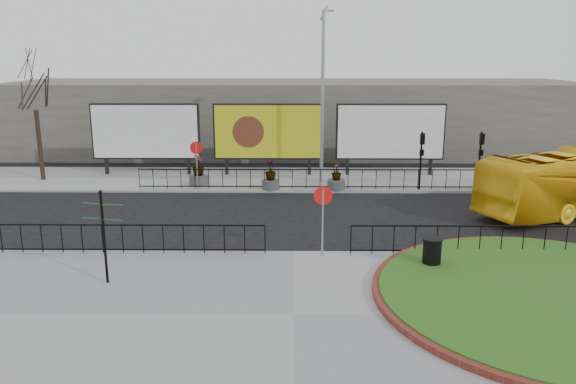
{
  "coord_description": "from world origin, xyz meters",
  "views": [
    {
      "loc": [
        0.0,
        -18.91,
        7.0
      ],
      "look_at": [
        -0.22,
        1.9,
        1.82
      ],
      "focal_mm": 35.0,
      "sensor_mm": 36.0,
      "label": 1
    }
  ],
  "objects_px": {
    "litter_bin": "(432,254)",
    "planter_c": "(336,180)",
    "planter_b": "(271,178)",
    "fingerpost_sign": "(103,228)",
    "lamp_post": "(323,95)",
    "planter_a": "(199,174)",
    "billboard_mid": "(268,132)"
  },
  "relations": [
    {
      "from": "planter_a",
      "to": "planter_b",
      "type": "distance_m",
      "value": 3.97
    },
    {
      "from": "lamp_post",
      "to": "planter_a",
      "type": "relative_size",
      "value": 5.7
    },
    {
      "from": "fingerpost_sign",
      "to": "litter_bin",
      "type": "xyz_separation_m",
      "value": [
        10.23,
        1.21,
        -1.24
      ]
    },
    {
      "from": "planter_a",
      "to": "fingerpost_sign",
      "type": "bearing_deg",
      "value": -92.83
    },
    {
      "from": "billboard_mid",
      "to": "lamp_post",
      "type": "relative_size",
      "value": 0.67
    },
    {
      "from": "planter_a",
      "to": "billboard_mid",
      "type": "bearing_deg",
      "value": 37.3
    },
    {
      "from": "planter_b",
      "to": "fingerpost_sign",
      "type": "bearing_deg",
      "value": -110.24
    },
    {
      "from": "billboard_mid",
      "to": "lamp_post",
      "type": "distance_m",
      "value": 4.23
    },
    {
      "from": "planter_c",
      "to": "litter_bin",
      "type": "bearing_deg",
      "value": -78.26
    },
    {
      "from": "fingerpost_sign",
      "to": "planter_b",
      "type": "distance_m",
      "value": 13.14
    },
    {
      "from": "billboard_mid",
      "to": "planter_b",
      "type": "height_order",
      "value": "billboard_mid"
    },
    {
      "from": "billboard_mid",
      "to": "fingerpost_sign",
      "type": "xyz_separation_m",
      "value": [
        -4.23,
        -15.85,
        -0.71
      ]
    },
    {
      "from": "litter_bin",
      "to": "planter_c",
      "type": "xyz_separation_m",
      "value": [
        -2.3,
        11.07,
        -0.05
      ]
    },
    {
      "from": "litter_bin",
      "to": "planter_b",
      "type": "xyz_separation_m",
      "value": [
        -5.7,
        11.07,
        0.05
      ]
    },
    {
      "from": "litter_bin",
      "to": "fingerpost_sign",
      "type": "bearing_deg",
      "value": -173.25
    },
    {
      "from": "billboard_mid",
      "to": "planter_a",
      "type": "bearing_deg",
      "value": -142.7
    },
    {
      "from": "billboard_mid",
      "to": "planter_c",
      "type": "height_order",
      "value": "billboard_mid"
    },
    {
      "from": "lamp_post",
      "to": "litter_bin",
      "type": "distance_m",
      "value": 13.67
    },
    {
      "from": "litter_bin",
      "to": "planter_c",
      "type": "height_order",
      "value": "planter_c"
    },
    {
      "from": "planter_a",
      "to": "planter_b",
      "type": "xyz_separation_m",
      "value": [
        3.88,
        -0.84,
        -0.03
      ]
    },
    {
      "from": "lamp_post",
      "to": "fingerpost_sign",
      "type": "height_order",
      "value": "lamp_post"
    },
    {
      "from": "lamp_post",
      "to": "fingerpost_sign",
      "type": "distance_m",
      "value": 15.93
    },
    {
      "from": "planter_a",
      "to": "planter_c",
      "type": "xyz_separation_m",
      "value": [
        7.28,
        -0.84,
        -0.13
      ]
    },
    {
      "from": "litter_bin",
      "to": "planter_c",
      "type": "relative_size",
      "value": 0.77
    },
    {
      "from": "billboard_mid",
      "to": "planter_a",
      "type": "height_order",
      "value": "billboard_mid"
    },
    {
      "from": "lamp_post",
      "to": "planter_a",
      "type": "height_order",
      "value": "lamp_post"
    },
    {
      "from": "fingerpost_sign",
      "to": "planter_a",
      "type": "xyz_separation_m",
      "value": [
        0.65,
        13.13,
        -1.15
      ]
    },
    {
      "from": "fingerpost_sign",
      "to": "billboard_mid",
      "type": "bearing_deg",
      "value": 90.81
    },
    {
      "from": "fingerpost_sign",
      "to": "litter_bin",
      "type": "relative_size",
      "value": 2.79
    },
    {
      "from": "litter_bin",
      "to": "billboard_mid",
      "type": "bearing_deg",
      "value": 112.28
    },
    {
      "from": "lamp_post",
      "to": "planter_c",
      "type": "height_order",
      "value": "lamp_post"
    },
    {
      "from": "fingerpost_sign",
      "to": "planter_b",
      "type": "height_order",
      "value": "fingerpost_sign"
    }
  ]
}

